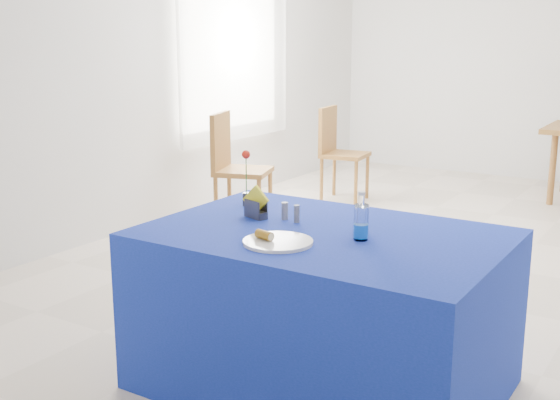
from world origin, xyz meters
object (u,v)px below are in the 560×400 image
Objects in this scene: chair_win_a at (233,162)px; chair_win_b at (337,147)px; water_bottle at (361,224)px; plate at (278,242)px; blue_table at (323,310)px.

chair_win_b is (0.28, 1.40, -0.03)m from chair_win_a.
water_bottle reaches higher than chair_win_b.
plate is 0.32× the size of chair_win_b.
blue_table is 1.61× the size of chair_win_a.
water_bottle is 4.08m from chair_win_b.
water_bottle is (0.20, -0.03, 0.45)m from blue_table.
chair_win_b is (-1.98, 3.55, -0.29)m from water_bottle.
water_bottle is at bearing 41.47° from plate.
plate is 0.19× the size of blue_table.
chair_win_b reaches higher than blue_table.
plate is 4.17m from chair_win_b.
chair_win_a is 1.43m from chair_win_b.
chair_win_a is at bearing 129.61° from plate.
blue_table is 3.95m from chair_win_b.
plate is 3.12m from chair_win_a.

